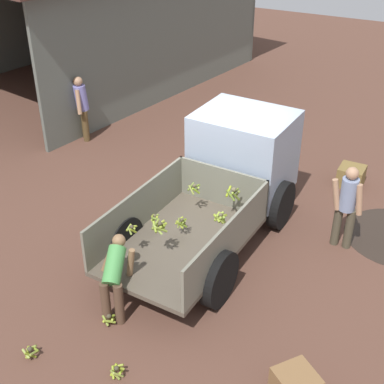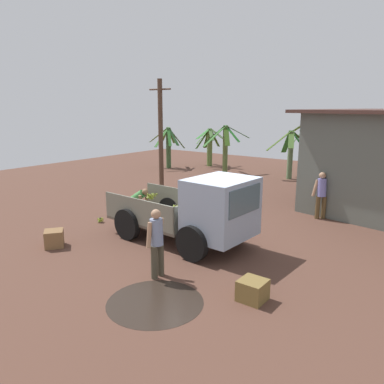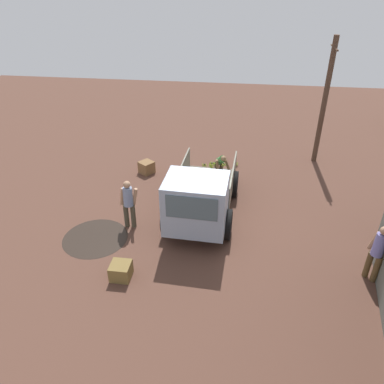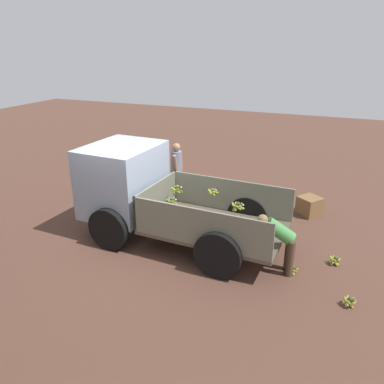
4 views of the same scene
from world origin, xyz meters
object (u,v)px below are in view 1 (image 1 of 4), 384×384
object	(u,v)px
banana_bunch_on_ground_1	(109,318)
person_foreground_visitor	(347,204)
cargo_truck	(232,170)
banana_bunch_on_ground_0	(117,371)
person_worker_loading	(115,275)
person_bystander_near_shed	(82,105)
banana_bunch_on_ground_2	(31,351)
wooden_crate_1	(351,176)

from	to	relation	value
banana_bunch_on_ground_1	person_foreground_visitor	bearing A→B (deg)	-35.54
cargo_truck	banana_bunch_on_ground_0	world-z (taller)	cargo_truck
person_worker_loading	banana_bunch_on_ground_1	size ratio (longest dim) A/B	5.17
cargo_truck	person_worker_loading	bearing A→B (deg)	174.42
person_bystander_near_shed	banana_bunch_on_ground_1	bearing A→B (deg)	86.48
person_foreground_visitor	person_worker_loading	distance (m)	4.32
person_foreground_visitor	person_worker_loading	xyz separation A→B (m)	(-3.39, 2.67, -0.18)
person_worker_loading	banana_bunch_on_ground_2	size ratio (longest dim) A/B	5.36
cargo_truck	banana_bunch_on_ground_2	distance (m)	4.85
person_foreground_visitor	person_worker_loading	world-z (taller)	person_foreground_visitor
banana_bunch_on_ground_0	banana_bunch_on_ground_1	xyz separation A→B (m)	(0.77, 0.68, 0.01)
person_foreground_visitor	banana_bunch_on_ground_2	distance (m)	5.80
banana_bunch_on_ground_1	banana_bunch_on_ground_2	distance (m)	1.23
person_bystander_near_shed	banana_bunch_on_ground_0	size ratio (longest dim) A/B	7.44
cargo_truck	banana_bunch_on_ground_2	xyz separation A→B (m)	(-4.63, 1.04, -0.99)
person_worker_loading	person_bystander_near_shed	xyz separation A→B (m)	(4.86, 4.39, 0.19)
person_foreground_visitor	wooden_crate_1	xyz separation A→B (m)	(2.32, 0.38, -0.70)
person_bystander_near_shed	wooden_crate_1	bearing A→B (deg)	143.05
banana_bunch_on_ground_1	banana_bunch_on_ground_2	size ratio (longest dim) A/B	1.04
person_foreground_visitor	banana_bunch_on_ground_1	bearing A→B (deg)	-35.81
banana_bunch_on_ground_0	person_foreground_visitor	bearing A→B (deg)	-23.67
person_foreground_visitor	wooden_crate_1	size ratio (longest dim) A/B	3.07
person_foreground_visitor	banana_bunch_on_ground_0	bearing A→B (deg)	-23.93
banana_bunch_on_ground_0	wooden_crate_1	xyz separation A→B (m)	(6.77, -1.56, 0.12)
banana_bunch_on_ground_0	banana_bunch_on_ground_1	world-z (taller)	banana_bunch_on_ground_1
person_worker_loading	person_bystander_near_shed	world-z (taller)	person_bystander_near_shed
cargo_truck	person_bystander_near_shed	bearing A→B (deg)	74.63
banana_bunch_on_ground_0	banana_bunch_on_ground_2	bearing A→B (deg)	103.14
cargo_truck	person_worker_loading	distance (m)	3.33
person_bystander_near_shed	banana_bunch_on_ground_0	bearing A→B (deg)	86.59
banana_bunch_on_ground_0	banana_bunch_on_ground_2	xyz separation A→B (m)	(-0.30, 1.29, 0.01)
banana_bunch_on_ground_2	wooden_crate_1	world-z (taller)	wooden_crate_1
person_bystander_near_shed	banana_bunch_on_ground_0	xyz separation A→B (m)	(-5.91, -5.12, -0.83)
person_worker_loading	banana_bunch_on_ground_1	bearing A→B (deg)	168.76
banana_bunch_on_ground_0	banana_bunch_on_ground_1	distance (m)	1.02
banana_bunch_on_ground_2	wooden_crate_1	size ratio (longest dim) A/B	0.43
wooden_crate_1	person_foreground_visitor	bearing A→B (deg)	-170.62
person_worker_loading	person_bystander_near_shed	size ratio (longest dim) A/B	0.74
cargo_truck	person_foreground_visitor	xyz separation A→B (m)	(0.11, -2.20, -0.18)
banana_bunch_on_ground_0	banana_bunch_on_ground_2	world-z (taller)	same
person_bystander_near_shed	banana_bunch_on_ground_1	world-z (taller)	person_bystander_near_shed
wooden_crate_1	cargo_truck	bearing A→B (deg)	143.35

